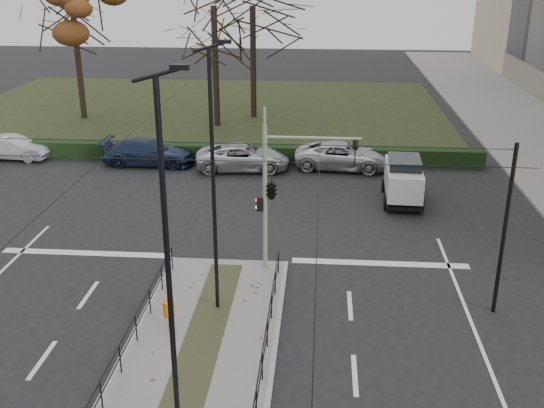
# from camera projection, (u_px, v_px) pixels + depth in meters

# --- Properties ---
(ground) EXTENTS (140.00, 140.00, 0.00)m
(ground) POSITION_uv_depth(u_px,v_px,m) (207.00, 331.00, 20.73)
(ground) COLOR black
(ground) RESTS_ON ground
(median_island) EXTENTS (4.40, 15.00, 0.14)m
(median_island) POSITION_uv_depth(u_px,v_px,m) (192.00, 376.00, 18.38)
(median_island) COLOR slate
(median_island) RESTS_ON ground
(park) EXTENTS (38.00, 26.00, 0.10)m
(park) POSITION_uv_depth(u_px,v_px,m) (203.00, 110.00, 50.91)
(park) COLOR black
(park) RESTS_ON ground
(hedge) EXTENTS (38.00, 1.00, 1.00)m
(hedge) POSITION_uv_depth(u_px,v_px,m) (162.00, 151.00, 38.29)
(hedge) COLOR black
(hedge) RESTS_ON ground
(median_railing) EXTENTS (4.14, 13.24, 0.92)m
(median_railing) POSITION_uv_depth(u_px,v_px,m) (190.00, 351.00, 17.96)
(median_railing) COLOR black
(median_railing) RESTS_ON median_island
(catenary) EXTENTS (20.00, 34.00, 6.00)m
(catenary) POSITION_uv_depth(u_px,v_px,m) (212.00, 215.00, 21.00)
(catenary) COLOR black
(catenary) RESTS_ON ground
(traffic_light) EXTENTS (3.83, 2.19, 5.63)m
(traffic_light) POSITION_uv_depth(u_px,v_px,m) (274.00, 187.00, 23.54)
(traffic_light) COLOR gray
(traffic_light) RESTS_ON median_island
(litter_bin) EXTENTS (0.38, 0.38, 0.97)m
(litter_bin) POSITION_uv_depth(u_px,v_px,m) (169.00, 309.00, 20.38)
(litter_bin) COLOR black
(litter_bin) RESTS_ON median_island
(streetlamp_median_near) EXTENTS (0.77, 0.16, 9.21)m
(streetlamp_median_near) POSITION_uv_depth(u_px,v_px,m) (169.00, 266.00, 14.40)
(streetlamp_median_near) COLOR black
(streetlamp_median_near) RESTS_ON median_island
(streetlamp_median_far) EXTENTS (0.75, 0.15, 8.97)m
(streetlamp_median_far) POSITION_uv_depth(u_px,v_px,m) (214.00, 182.00, 20.23)
(streetlamp_median_far) COLOR black
(streetlamp_median_far) RESTS_ON median_island
(parked_car_second) EXTENTS (4.37, 1.74, 1.41)m
(parked_car_second) POSITION_uv_depth(u_px,v_px,m) (13.00, 148.00, 38.22)
(parked_car_second) COLOR #B3B5BB
(parked_car_second) RESTS_ON ground
(parked_car_third) EXTENTS (5.37, 2.24, 1.55)m
(parked_car_third) POSITION_uv_depth(u_px,v_px,m) (149.00, 152.00, 37.22)
(parked_car_third) COLOR #1C2842
(parked_car_third) RESTS_ON ground
(parked_car_fourth) EXTENTS (5.53, 2.92, 1.48)m
(parked_car_fourth) POSITION_uv_depth(u_px,v_px,m) (243.00, 157.00, 36.34)
(parked_car_fourth) COLOR #B3B5BB
(parked_car_fourth) RESTS_ON ground
(white_van) EXTENTS (2.04, 4.13, 2.22)m
(white_van) POSITION_uv_depth(u_px,v_px,m) (403.00, 179.00, 31.47)
(white_van) COLOR silver
(white_van) RESTS_ON ground
(bare_tree_center) EXTENTS (8.83, 8.83, 10.76)m
(bare_tree_center) POSITION_uv_depth(u_px,v_px,m) (253.00, 14.00, 45.79)
(bare_tree_center) COLOR black
(bare_tree_center) RESTS_ON park
(bare_tree_near) EXTENTS (6.26, 6.26, 10.99)m
(bare_tree_near) POSITION_uv_depth(u_px,v_px,m) (214.00, 15.00, 43.27)
(bare_tree_near) COLOR black
(bare_tree_near) RESTS_ON park
(parked_car_fifth) EXTENTS (5.64, 3.00, 1.51)m
(parked_car_fifth) POSITION_uv_depth(u_px,v_px,m) (343.00, 156.00, 36.52)
(parked_car_fifth) COLOR #B3B5BB
(parked_car_fifth) RESTS_ON ground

